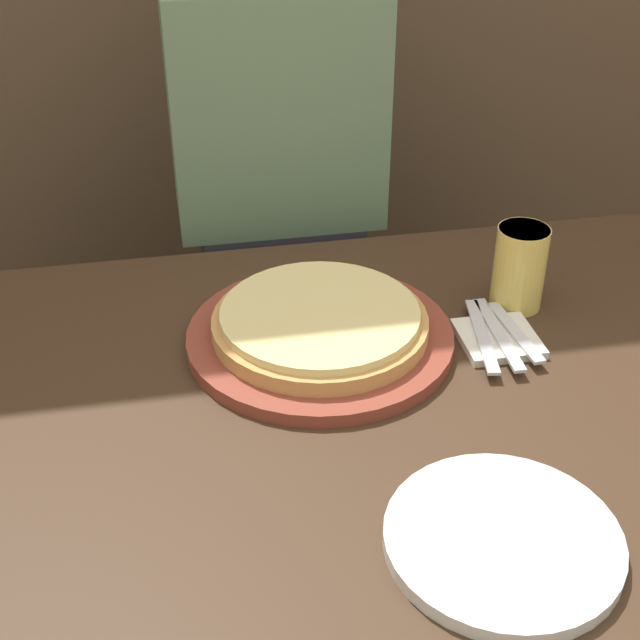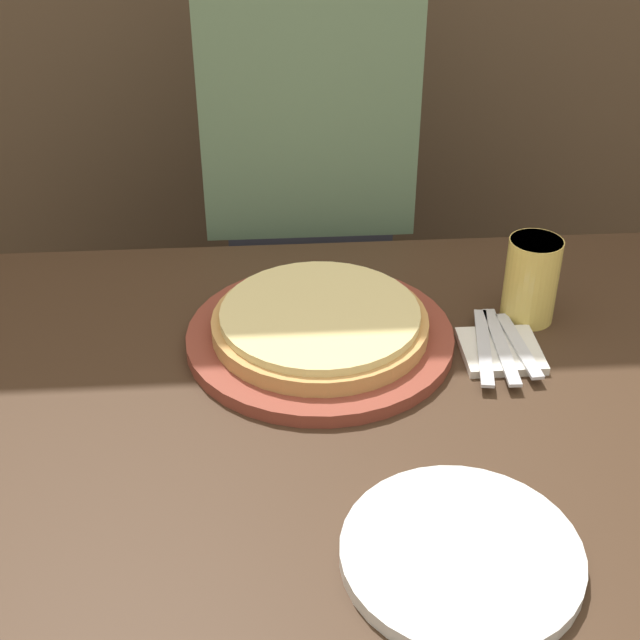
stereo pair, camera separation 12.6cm
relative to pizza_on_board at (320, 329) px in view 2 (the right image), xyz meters
The scene contains 9 objects.
dining_table 0.43m from the pizza_on_board, 80.76° to the right, with size 1.35×0.89×0.77m.
pizza_on_board is the anchor object (origin of this frame).
beer_glass 0.32m from the pizza_on_board, ahead, with size 0.08×0.08×0.13m.
dinner_plate 0.43m from the pizza_on_board, 73.89° to the right, with size 0.26×0.26×0.02m.
napkin_stack 0.26m from the pizza_on_board, 10.12° to the right, with size 0.11×0.11×0.01m.
fork 0.23m from the pizza_on_board, 11.20° to the right, with size 0.05×0.19×0.00m.
dinner_knife 0.26m from the pizza_on_board, 10.12° to the right, with size 0.02×0.19×0.00m.
spoon 0.28m from the pizza_on_board, ahead, with size 0.03×0.16×0.00m.
diner_person 0.48m from the pizza_on_board, 88.84° to the left, with size 0.37×0.20×1.37m.
Camera 2 is at (-0.10, -0.92, 1.50)m, focal length 50.00 mm.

